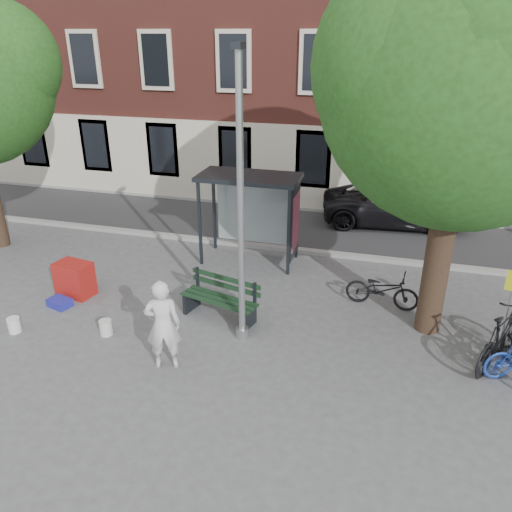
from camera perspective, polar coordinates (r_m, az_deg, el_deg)
The scene contains 19 objects.
ground at distance 11.36m, azimuth -1.57°, elevation -9.25°, with size 90.00×90.00×0.00m, color #4C4C4F.
road at distance 17.44m, azimuth 5.19°, elevation 3.14°, with size 40.00×4.00×0.01m, color #28282B.
curb_near at distance 15.61m, azimuth 3.81°, elevation 0.78°, with size 40.00×0.25×0.12m, color gray.
curb_far at distance 19.28m, azimuth 6.32°, elevation 5.35°, with size 40.00×0.25×0.12m, color gray.
building_row at distance 22.22m, azimuth 9.18°, elevation 25.90°, with size 30.00×8.00×14.00m, color brown.
lamppost at distance 10.09m, azimuth -1.75°, elevation 4.04°, with size 0.28×0.35×6.11m.
tree_right at distance 10.50m, azimuth 23.30°, elevation 18.87°, with size 5.76×5.60×8.20m.
bus_shelter at distance 14.26m, azimuth 0.85°, elevation 6.51°, with size 2.85×1.45×2.62m.
painter at distance 10.12m, azimuth -10.59°, elevation -7.76°, with size 0.71×0.47×1.95m, color silver.
bench at distance 11.89m, azimuth -4.09°, elevation -5.09°, with size 2.00×1.07×0.98m.
bike_a at distance 12.71m, azimuth 14.22°, elevation -3.71°, with size 0.62×1.78×0.94m, color black.
bike_d at distance 11.32m, azimuth 26.15°, elevation -8.46°, with size 0.59×2.07×1.25m, color black.
car_dark at distance 18.30m, azimuth 15.66°, elevation 5.66°, with size 2.33×5.06×1.41m, color black.
red_stand at distance 13.68m, azimuth -20.01°, elevation -2.48°, with size 0.90×0.60×0.90m, color maroon.
blue_crate at distance 13.41m, azimuth -21.52°, elevation -4.99°, with size 0.55×0.40×0.20m, color navy.
bucket_a at distance 12.70m, azimuth -25.91°, elevation -7.10°, with size 0.28×0.28×0.36m, color silver.
bucket_b at distance 11.85m, azimuth -16.79°, elevation -7.83°, with size 0.28×0.28×0.36m, color silver.
bucket_c at distance 13.86m, azimuth -19.76°, elevation -3.35°, with size 0.28×0.28×0.36m, color white.
notice_sign at distance 11.41m, azimuth 27.17°, elevation -4.02°, with size 0.32×0.14×1.91m.
Camera 1 is at (2.84, -9.03, 6.28)m, focal length 35.00 mm.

